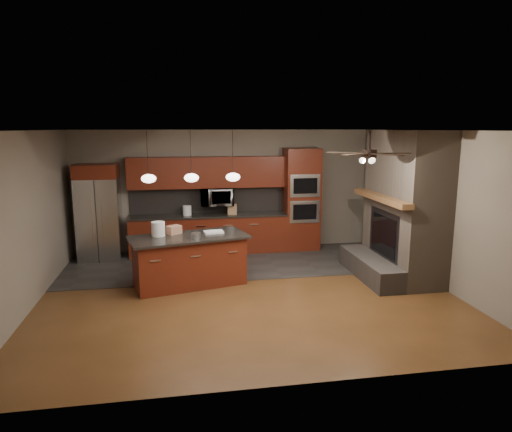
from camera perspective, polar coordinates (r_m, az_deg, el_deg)
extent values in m
plane|color=brown|center=(8.13, -1.09, -9.50)|extent=(7.00, 7.00, 0.00)
cube|color=white|center=(7.62, -1.17, 10.65)|extent=(7.00, 6.00, 0.02)
cube|color=gray|center=(10.69, -3.56, 3.20)|extent=(7.00, 0.02, 2.80)
cube|color=gray|center=(8.96, 21.58, 0.94)|extent=(0.02, 6.00, 2.80)
cube|color=gray|center=(8.02, -26.69, -0.57)|extent=(0.02, 6.00, 2.80)
cube|color=#2F2D2B|center=(9.82, -2.69, -5.84)|extent=(7.00, 2.40, 0.01)
cube|color=#6A5A4C|center=(9.11, 18.13, 1.31)|extent=(0.80, 2.00, 2.80)
cube|color=#463F3A|center=(9.10, 14.04, -6.25)|extent=(0.50, 2.00, 0.40)
cube|color=#2D2D30|center=(9.05, 15.79, -2.33)|extent=(0.05, 1.20, 0.95)
cube|color=black|center=(9.04, 15.64, -2.34)|extent=(0.02, 1.00, 0.75)
cube|color=brown|center=(8.86, 15.33, 2.20)|extent=(0.22, 2.10, 0.10)
cube|color=#601D11|center=(10.53, -5.89, -2.33)|extent=(3.55, 0.60, 0.86)
cube|color=black|center=(10.44, -5.94, 0.08)|extent=(3.59, 0.64, 0.04)
cube|color=black|center=(10.66, -6.08, 2.05)|extent=(3.55, 0.03, 0.60)
cube|color=#601D11|center=(10.42, -6.09, 5.45)|extent=(3.55, 0.35, 0.70)
cube|color=#601D11|center=(10.74, 5.68, 2.07)|extent=(0.80, 0.60, 2.38)
cube|color=silver|center=(10.50, 6.10, 0.52)|extent=(0.70, 0.03, 0.52)
cube|color=black|center=(10.48, 6.13, 0.50)|extent=(0.55, 0.02, 0.35)
cube|color=silver|center=(10.40, 6.17, 3.78)|extent=(0.70, 0.03, 0.52)
cube|color=black|center=(10.38, 6.20, 3.76)|extent=(0.55, 0.02, 0.35)
imported|color=silver|center=(10.43, -4.91, 2.43)|extent=(0.73, 0.41, 0.50)
cube|color=silver|center=(10.48, -19.00, -0.36)|extent=(0.89, 0.72, 1.78)
cube|color=#2D2D30|center=(10.12, -19.31, -0.76)|extent=(0.02, 0.02, 1.76)
cube|color=silver|center=(10.12, -19.90, -0.50)|extent=(0.03, 0.03, 0.89)
cube|color=silver|center=(10.09, -18.78, -0.46)|extent=(0.03, 0.03, 0.89)
cube|color=#601D11|center=(10.33, -19.36, 5.30)|extent=(0.89, 0.72, 0.30)
cube|color=#601D11|center=(8.45, -8.32, -5.66)|extent=(2.08, 1.24, 0.88)
cube|color=black|center=(8.33, -8.40, -2.62)|extent=(2.26, 1.42, 0.04)
cylinder|color=white|center=(8.39, -12.13, -1.60)|extent=(0.29, 0.29, 0.26)
cylinder|color=#B9BABE|center=(8.12, -7.53, -2.43)|extent=(0.16, 0.16, 0.11)
cube|color=white|center=(8.52, -5.31, -1.99)|extent=(0.37, 0.28, 0.03)
cube|color=#B0795B|center=(8.52, -10.22, -1.71)|extent=(0.30, 0.28, 0.15)
cylinder|color=white|center=(10.39, -8.62, 0.70)|extent=(0.23, 0.23, 0.22)
cube|color=#A87D56|center=(10.41, -3.00, 0.85)|extent=(0.22, 0.18, 0.23)
cylinder|color=black|center=(8.26, -13.41, 7.68)|extent=(0.01, 0.01, 0.78)
ellipsoid|color=white|center=(8.29, -13.28, 4.57)|extent=(0.26, 0.26, 0.16)
cylinder|color=black|center=(8.24, -8.16, 7.86)|extent=(0.01, 0.01, 0.78)
ellipsoid|color=white|center=(8.28, -8.07, 4.75)|extent=(0.26, 0.26, 0.16)
cylinder|color=black|center=(8.30, -2.93, 7.97)|extent=(0.01, 0.01, 0.78)
ellipsoid|color=white|center=(8.34, -2.90, 4.88)|extent=(0.26, 0.26, 0.16)
cylinder|color=black|center=(7.35, 14.02, 9.15)|extent=(0.04, 0.04, 0.30)
cylinder|color=black|center=(7.35, 13.94, 7.60)|extent=(0.24, 0.24, 0.12)
cube|color=black|center=(7.52, 16.62, 7.53)|extent=(0.60, 0.12, 0.01)
cube|color=black|center=(7.73, 13.67, 7.76)|extent=(0.30, 0.61, 0.01)
cube|color=black|center=(7.45, 11.06, 7.75)|extent=(0.56, 0.45, 0.01)
cube|color=black|center=(7.03, 12.36, 7.52)|extent=(0.56, 0.45, 0.01)
cube|color=black|center=(7.08, 16.00, 7.38)|extent=(0.30, 0.61, 0.01)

